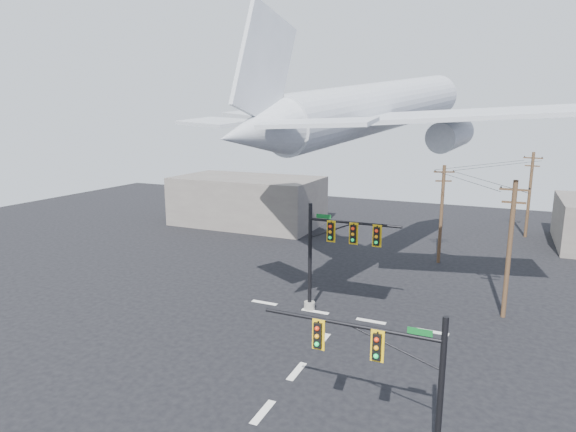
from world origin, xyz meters
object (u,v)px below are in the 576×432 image
at_px(utility_pole_c, 530,193).
at_px(utility_pole_b, 441,213).
at_px(signal_mast_near, 397,385).
at_px(signal_mast_far, 331,254).
at_px(utility_pole_a, 509,247).
at_px(airliner, 378,109).

bearing_deg(utility_pole_c, utility_pole_b, -106.69).
xyz_separation_m(signal_mast_near, utility_pole_b, (-1.87, 28.80, 1.21)).
height_order(utility_pole_b, utility_pole_c, utility_pole_c).
relative_size(utility_pole_b, utility_pole_c, 0.95).
relative_size(signal_mast_far, utility_pole_a, 0.81).
relative_size(utility_pole_c, airliner, 0.30).
height_order(utility_pole_a, utility_pole_b, utility_pole_a).
height_order(utility_pole_a, airliner, airliner).
xyz_separation_m(utility_pole_b, airliner, (-3.77, -10.27, 9.21)).
relative_size(signal_mast_near, utility_pole_b, 0.80).
relative_size(signal_mast_far, airliner, 0.24).
xyz_separation_m(utility_pole_b, utility_pole_c, (7.79, 14.26, 0.25)).
xyz_separation_m(signal_mast_near, airliner, (-5.64, 18.53, 10.41)).
xyz_separation_m(utility_pole_a, airliner, (-9.43, 0.94, 9.06)).
xyz_separation_m(signal_mast_far, utility_pole_a, (11.04, 4.23, 0.63)).
distance_m(signal_mast_near, signal_mast_far, 15.21).
height_order(utility_pole_a, utility_pole_c, utility_pole_c).
bearing_deg(signal_mast_near, signal_mast_far, 118.47).
relative_size(signal_mast_near, utility_pole_c, 0.76).
relative_size(utility_pole_a, utility_pole_c, 0.98).
bearing_deg(utility_pole_b, airliner, -130.82).
relative_size(signal_mast_far, utility_pole_b, 0.84).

